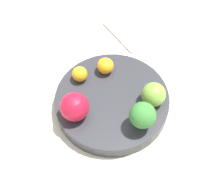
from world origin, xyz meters
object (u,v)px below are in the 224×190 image
(apple_green, at_px, (74,107))
(orange_front, at_px, (80,74))
(napkin, at_px, (135,28))
(orange_back, at_px, (105,66))
(apple_red, at_px, (154,95))
(bowl, at_px, (112,102))
(broccoli, at_px, (143,115))

(apple_green, distance_m, orange_front, 0.10)
(orange_front, height_order, napkin, orange_front)
(orange_back, bearing_deg, apple_red, 168.25)
(orange_back, relative_size, napkin, 0.21)
(bowl, bearing_deg, broccoli, 158.53)
(apple_red, relative_size, orange_front, 1.50)
(bowl, bearing_deg, napkin, -76.90)
(apple_green, bearing_deg, napkin, -88.20)
(broccoli, bearing_deg, orange_back, -34.75)
(bowl, relative_size, napkin, 1.43)
(bowl, height_order, napkin, bowl)
(apple_green, height_order, orange_back, apple_green)
(orange_front, height_order, orange_back, orange_back)
(broccoli, height_order, apple_green, broccoli)
(bowl, xyz_separation_m, apple_green, (0.05, 0.08, 0.05))
(orange_front, xyz_separation_m, napkin, (-0.03, -0.25, -0.05))
(orange_front, bearing_deg, apple_green, 114.87)
(broccoli, relative_size, napkin, 0.39)
(broccoli, bearing_deg, bowl, -21.47)
(bowl, relative_size, apple_red, 4.82)
(apple_red, bearing_deg, broccoli, 92.78)
(orange_front, bearing_deg, napkin, -97.11)
(bowl, height_order, broccoli, broccoli)
(bowl, bearing_deg, orange_front, -7.97)
(bowl, distance_m, broccoli, 0.11)
(orange_back, bearing_deg, broccoli, 145.25)
(bowl, xyz_separation_m, broccoli, (-0.09, 0.03, 0.06))
(napkin, bearing_deg, apple_red, 122.76)
(apple_green, bearing_deg, apple_red, -141.05)
(bowl, xyz_separation_m, orange_back, (0.05, -0.06, 0.04))
(bowl, bearing_deg, apple_green, 56.89)
(apple_green, xyz_separation_m, napkin, (0.01, -0.33, -0.06))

